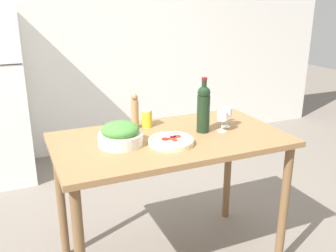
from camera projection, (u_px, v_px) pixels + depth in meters
wall_back at (88, 39)px, 4.15m from camera, size 6.40×0.08×2.60m
prep_counter at (171, 154)px, 2.35m from camera, size 1.43×0.79×0.91m
wine_bottle at (203, 108)px, 2.36m from camera, size 0.08×0.08×0.35m
wine_glass_near at (222, 117)px, 2.38m from camera, size 0.07×0.07×0.13m
wine_glass_far at (227, 113)px, 2.46m from camera, size 0.07×0.07×0.13m
pepper_mill at (135, 112)px, 2.44m from camera, size 0.05×0.05×0.23m
salad_bowl at (120, 135)px, 2.17m from camera, size 0.26×0.26×0.14m
homemade_pizza at (171, 141)px, 2.19m from camera, size 0.27×0.27×0.03m
salt_canister at (147, 118)px, 2.48m from camera, size 0.07×0.07×0.12m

